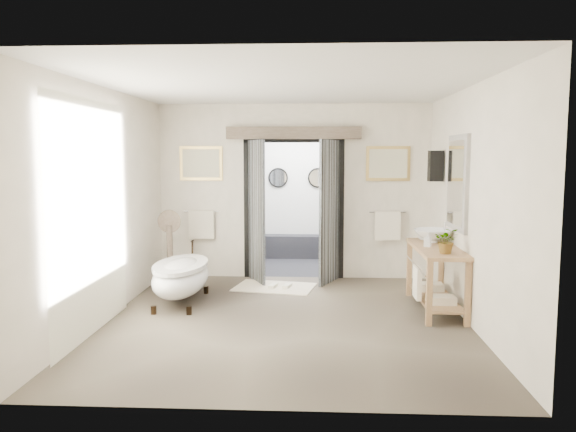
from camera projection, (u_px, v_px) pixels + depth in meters
The scene contains 13 objects.
ground_plane at pixel (286, 320), 7.03m from camera, with size 5.00×5.00×0.00m, color #695E4C.
room_shell at pixel (282, 172), 6.72m from camera, with size 4.52×5.02×2.91m.
shower_room at pixel (297, 215), 10.90m from camera, with size 2.22×2.01×2.51m.
back_wall_dressing at pixel (293, 186), 9.16m from camera, with size 3.82×0.77×2.52m.
clawfoot_tub at pixel (181, 276), 7.80m from camera, with size 0.71×1.59×0.77m.
vanity at pixel (434, 272), 7.46m from camera, with size 0.57×1.60×0.85m.
pedestal_mirror at pixel (170, 254), 8.71m from camera, with size 0.36×0.23×1.22m.
rug at pixel (275, 287), 8.76m from camera, with size 1.20×0.80×0.01m, color beige.
slippers at pixel (280, 286), 8.72m from camera, with size 0.37×0.25×0.05m.
basin at pixel (433, 236), 7.78m from camera, with size 0.54×0.54×0.19m, color white.
plant at pixel (447, 241), 6.91m from camera, with size 0.29×0.25×0.32m, color gray.
soap_bottle_a at pixel (428, 240), 7.44m from camera, with size 0.09×0.09×0.19m, color gray.
soap_bottle_b at pixel (423, 233), 8.05m from camera, with size 0.14×0.14×0.18m, color gray.
Camera 1 is at (0.38, -6.84, 2.07)m, focal length 35.00 mm.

